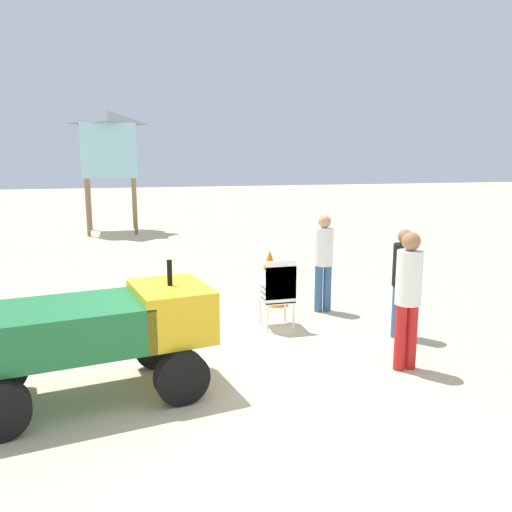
{
  "coord_description": "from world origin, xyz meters",
  "views": [
    {
      "loc": [
        -1.08,
        -5.9,
        2.67
      ],
      "look_at": [
        1.06,
        2.12,
        1.08
      ],
      "focal_mm": 36.68,
      "sensor_mm": 36.0,
      "label": 1
    }
  ],
  "objects_px": {
    "lifeguard_tower": "(109,144)",
    "traffic_cone_far": "(277,289)",
    "stacked_plastic_chairs": "(279,288)",
    "traffic_cone_near": "(270,260)",
    "utility_cart": "(100,329)",
    "lifeguard_near_center": "(324,257)",
    "lifeguard_near_right": "(403,276)",
    "lifeguard_near_left": "(408,291)"
  },
  "relations": [
    {
      "from": "utility_cart",
      "to": "stacked_plastic_chairs",
      "type": "xyz_separation_m",
      "value": [
        2.61,
        1.73,
        -0.13
      ]
    },
    {
      "from": "utility_cart",
      "to": "traffic_cone_far",
      "type": "xyz_separation_m",
      "value": [
        2.98,
        3.0,
        -0.49
      ]
    },
    {
      "from": "lifeguard_near_center",
      "to": "stacked_plastic_chairs",
      "type": "bearing_deg",
      "value": -145.82
    },
    {
      "from": "utility_cart",
      "to": "lifeguard_tower",
      "type": "height_order",
      "value": "lifeguard_tower"
    },
    {
      "from": "lifeguard_near_left",
      "to": "traffic_cone_far",
      "type": "bearing_deg",
      "value": 102.37
    },
    {
      "from": "lifeguard_near_right",
      "to": "traffic_cone_far",
      "type": "relative_size",
      "value": 2.71
    },
    {
      "from": "lifeguard_near_center",
      "to": "traffic_cone_near",
      "type": "relative_size",
      "value": 3.69
    },
    {
      "from": "utility_cart",
      "to": "traffic_cone_near",
      "type": "relative_size",
      "value": 5.94
    },
    {
      "from": "utility_cart",
      "to": "lifeguard_near_left",
      "type": "height_order",
      "value": "lifeguard_near_left"
    },
    {
      "from": "lifeguard_near_left",
      "to": "lifeguard_tower",
      "type": "distance_m",
      "value": 14.13
    },
    {
      "from": "lifeguard_near_right",
      "to": "lifeguard_near_center",
      "type": "bearing_deg",
      "value": 112.46
    },
    {
      "from": "stacked_plastic_chairs",
      "to": "utility_cart",
      "type": "bearing_deg",
      "value": -146.46
    },
    {
      "from": "lifeguard_near_right",
      "to": "traffic_cone_near",
      "type": "distance_m",
      "value": 5.13
    },
    {
      "from": "lifeguard_tower",
      "to": "traffic_cone_near",
      "type": "distance_m",
      "value": 8.69
    },
    {
      "from": "lifeguard_near_center",
      "to": "lifeguard_near_right",
      "type": "relative_size",
      "value": 1.04
    },
    {
      "from": "lifeguard_near_left",
      "to": "lifeguard_near_center",
      "type": "distance_m",
      "value": 2.62
    },
    {
      "from": "utility_cart",
      "to": "lifeguard_near_center",
      "type": "relative_size",
      "value": 1.61
    },
    {
      "from": "utility_cart",
      "to": "traffic_cone_near",
      "type": "distance_m",
      "value": 7.04
    },
    {
      "from": "stacked_plastic_chairs",
      "to": "lifeguard_near_center",
      "type": "distance_m",
      "value": 1.28
    },
    {
      "from": "lifeguard_tower",
      "to": "traffic_cone_far",
      "type": "bearing_deg",
      "value": -74.24
    },
    {
      "from": "lifeguard_near_left",
      "to": "lifeguard_tower",
      "type": "relative_size",
      "value": 0.42
    },
    {
      "from": "stacked_plastic_chairs",
      "to": "lifeguard_near_right",
      "type": "bearing_deg",
      "value": -26.61
    },
    {
      "from": "lifeguard_tower",
      "to": "traffic_cone_far",
      "type": "distance_m",
      "value": 11.07
    },
    {
      "from": "lifeguard_near_right",
      "to": "stacked_plastic_chairs",
      "type": "bearing_deg",
      "value": 153.39
    },
    {
      "from": "lifeguard_near_center",
      "to": "lifeguard_tower",
      "type": "height_order",
      "value": "lifeguard_tower"
    },
    {
      "from": "lifeguard_near_center",
      "to": "lifeguard_tower",
      "type": "bearing_deg",
      "value": 108.1
    },
    {
      "from": "utility_cart",
      "to": "traffic_cone_near",
      "type": "height_order",
      "value": "utility_cart"
    },
    {
      "from": "lifeguard_near_left",
      "to": "lifeguard_near_center",
      "type": "height_order",
      "value": "lifeguard_near_left"
    },
    {
      "from": "lifeguard_near_left",
      "to": "stacked_plastic_chairs",
      "type": "bearing_deg",
      "value": 119.21
    },
    {
      "from": "lifeguard_near_left",
      "to": "lifeguard_near_right",
      "type": "xyz_separation_m",
      "value": [
        0.58,
        1.1,
        -0.09
      ]
    },
    {
      "from": "traffic_cone_far",
      "to": "lifeguard_tower",
      "type": "bearing_deg",
      "value": 105.76
    },
    {
      "from": "lifeguard_near_center",
      "to": "traffic_cone_far",
      "type": "xyz_separation_m",
      "value": [
        -0.65,
        0.57,
        -0.67
      ]
    },
    {
      "from": "utility_cart",
      "to": "lifeguard_near_left",
      "type": "xyz_separation_m",
      "value": [
        3.68,
        -0.2,
        0.23
      ]
    },
    {
      "from": "lifeguard_near_left",
      "to": "traffic_cone_near",
      "type": "distance_m",
      "value": 6.2
    },
    {
      "from": "utility_cart",
      "to": "lifeguard_near_right",
      "type": "bearing_deg",
      "value": 11.91
    },
    {
      "from": "stacked_plastic_chairs",
      "to": "traffic_cone_near",
      "type": "relative_size",
      "value": 2.43
    },
    {
      "from": "lifeguard_near_right",
      "to": "traffic_cone_near",
      "type": "xyz_separation_m",
      "value": [
        -0.55,
        5.05,
        -0.7
      ]
    },
    {
      "from": "lifeguard_near_left",
      "to": "traffic_cone_far",
      "type": "distance_m",
      "value": 3.35
    },
    {
      "from": "stacked_plastic_chairs",
      "to": "traffic_cone_near",
      "type": "distance_m",
      "value": 4.38
    },
    {
      "from": "traffic_cone_near",
      "to": "traffic_cone_far",
      "type": "bearing_deg",
      "value": -103.81
    },
    {
      "from": "lifeguard_near_left",
      "to": "traffic_cone_far",
      "type": "relative_size",
      "value": 2.94
    },
    {
      "from": "stacked_plastic_chairs",
      "to": "lifeguard_near_left",
      "type": "xyz_separation_m",
      "value": [
        1.08,
        -1.93,
        0.37
      ]
    }
  ]
}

